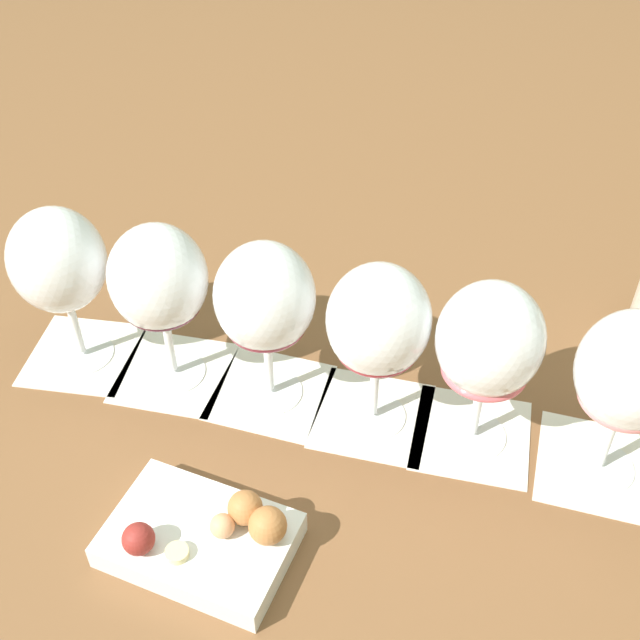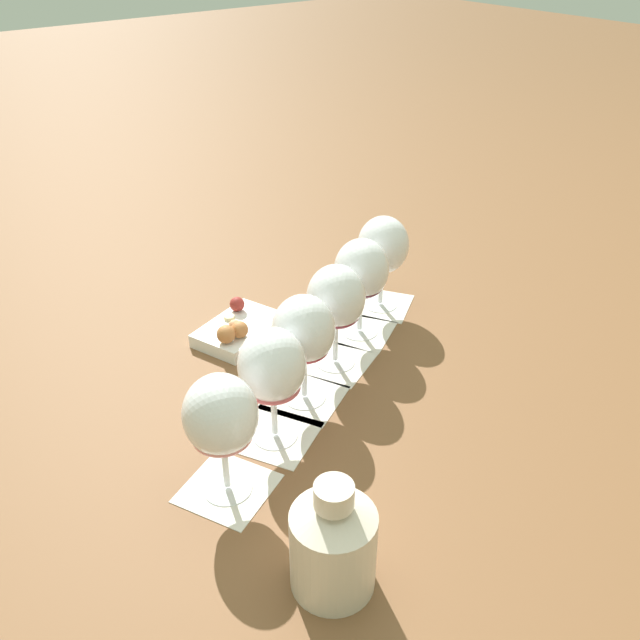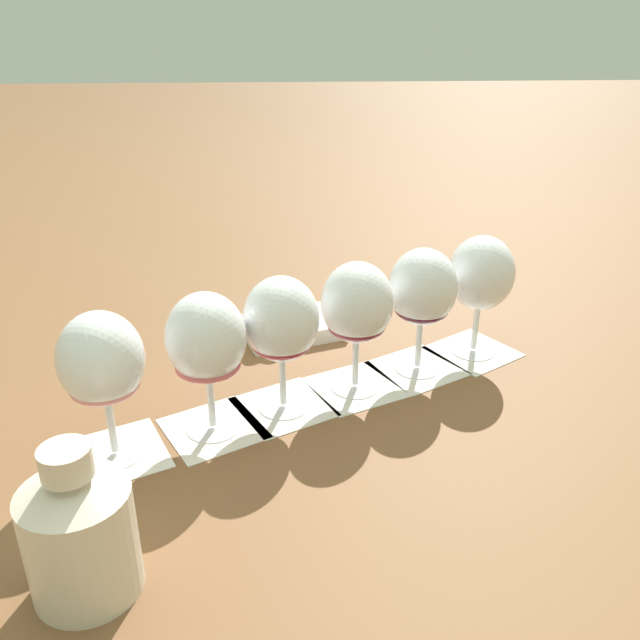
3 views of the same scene
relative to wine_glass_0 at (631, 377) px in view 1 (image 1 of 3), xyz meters
The scene contains 14 objects.
ground_plane 0.31m from the wine_glass_0, 24.23° to the left, with size 8.00×8.00×0.00m, color brown.
tasting_card_0 0.13m from the wine_glass_0, ahead, with size 0.15×0.16×0.00m.
tasting_card_1 0.18m from the wine_glass_0, 23.14° to the left, with size 0.16×0.16×0.00m.
tasting_card_2 0.26m from the wine_glass_0, 24.90° to the left, with size 0.16×0.16×0.00m.
tasting_card_3 0.36m from the wine_glass_0, 24.74° to the left, with size 0.15×0.15×0.00m.
tasting_card_4 0.47m from the wine_glass_0, 25.15° to the left, with size 0.16×0.16×0.00m.
tasting_card_5 0.58m from the wine_glass_0, 25.47° to the left, with size 0.16×0.16×0.00m.
wine_glass_0 is the anchor object (origin of this frame).
wine_glass_1 0.12m from the wine_glass_0, 23.14° to the left, with size 0.10×0.10×0.19m.
wine_glass_2 0.23m from the wine_glass_0, 24.90° to the left, with size 0.10×0.10×0.19m.
wine_glass_3 0.34m from the wine_glass_0, 24.74° to the left, with size 0.10×0.10×0.19m.
wine_glass_4 0.45m from the wine_glass_0, 25.15° to the left, with size 0.10×0.10×0.19m.
wine_glass_5 0.56m from the wine_glass_0, 25.47° to the left, with size 0.10×0.10×0.19m.
snack_dish 0.40m from the wine_glass_0, 55.44° to the left, with size 0.19×0.15×0.06m.
Camera 1 is at (-0.38, 0.43, 0.63)m, focal length 45.00 mm.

